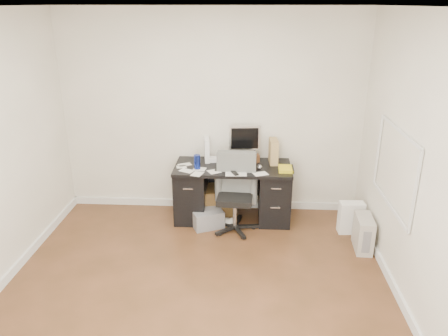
# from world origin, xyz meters

# --- Properties ---
(ground) EXTENTS (4.00, 4.00, 0.00)m
(ground) POSITION_xyz_m (0.00, 0.00, 0.00)
(ground) COLOR #422B15
(ground) RESTS_ON ground
(room_shell) EXTENTS (4.02, 4.02, 2.71)m
(room_shell) POSITION_xyz_m (0.03, 0.03, 1.66)
(room_shell) COLOR beige
(room_shell) RESTS_ON ground
(desk) EXTENTS (1.50, 0.70, 0.75)m
(desk) POSITION_xyz_m (0.30, 1.65, 0.40)
(desk) COLOR black
(desk) RESTS_ON ground
(loose_papers) EXTENTS (1.10, 0.60, 0.00)m
(loose_papers) POSITION_xyz_m (0.10, 1.60, 0.75)
(loose_papers) COLOR silver
(loose_papers) RESTS_ON desk
(lcd_monitor) EXTENTS (0.42, 0.26, 0.51)m
(lcd_monitor) POSITION_xyz_m (0.45, 1.81, 1.00)
(lcd_monitor) COLOR #B6B6BB
(lcd_monitor) RESTS_ON desk
(keyboard) EXTENTS (0.43, 0.17, 0.02)m
(keyboard) POSITION_xyz_m (0.29, 1.51, 0.76)
(keyboard) COLOR black
(keyboard) RESTS_ON desk
(computer_mouse) EXTENTS (0.08, 0.08, 0.07)m
(computer_mouse) POSITION_xyz_m (0.64, 1.54, 0.78)
(computer_mouse) COLOR #B6B6BB
(computer_mouse) RESTS_ON desk
(travel_mug) EXTENTS (0.08, 0.08, 0.18)m
(travel_mug) POSITION_xyz_m (-0.15, 1.53, 0.84)
(travel_mug) COLOR navy
(travel_mug) RESTS_ON desk
(white_binder) EXTENTS (0.16, 0.28, 0.31)m
(white_binder) POSITION_xyz_m (-0.05, 1.85, 0.90)
(white_binder) COLOR white
(white_binder) RESTS_ON desk
(magazine_file) EXTENTS (0.15, 0.28, 0.32)m
(magazine_file) POSITION_xyz_m (0.82, 1.81, 0.91)
(magazine_file) COLOR tan
(magazine_file) RESTS_ON desk
(pen_cup) EXTENTS (0.12, 0.12, 0.25)m
(pen_cup) POSITION_xyz_m (0.60, 1.83, 0.87)
(pen_cup) COLOR #5A2F19
(pen_cup) RESTS_ON desk
(yellow_book) EXTENTS (0.19, 0.24, 0.04)m
(yellow_book) POSITION_xyz_m (0.97, 1.53, 0.77)
(yellow_book) COLOR gold
(yellow_book) RESTS_ON desk
(paper_remote) EXTENTS (0.27, 0.22, 0.02)m
(paper_remote) POSITION_xyz_m (0.35, 1.39, 0.76)
(paper_remote) COLOR silver
(paper_remote) RESTS_ON desk
(office_chair) EXTENTS (0.60, 0.60, 1.00)m
(office_chair) POSITION_xyz_m (0.34, 1.34, 0.50)
(office_chair) COLOR #4F514F
(office_chair) RESTS_ON ground
(pc_tower) EXTENTS (0.20, 0.42, 0.41)m
(pc_tower) POSITION_xyz_m (1.86, 0.96, 0.20)
(pc_tower) COLOR #ABA49A
(pc_tower) RESTS_ON ground
(shopping_bag) EXTENTS (0.31, 0.23, 0.41)m
(shopping_bag) POSITION_xyz_m (1.80, 1.35, 0.20)
(shopping_bag) COLOR white
(shopping_bag) RESTS_ON ground
(wicker_basket) EXTENTS (0.47, 0.47, 0.39)m
(wicker_basket) POSITION_xyz_m (0.09, 1.75, 0.20)
(wicker_basket) COLOR #4B3116
(wicker_basket) RESTS_ON ground
(desk_printer) EXTENTS (0.47, 0.44, 0.22)m
(desk_printer) POSITION_xyz_m (-0.02, 1.41, 0.11)
(desk_printer) COLOR slate
(desk_printer) RESTS_ON ground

